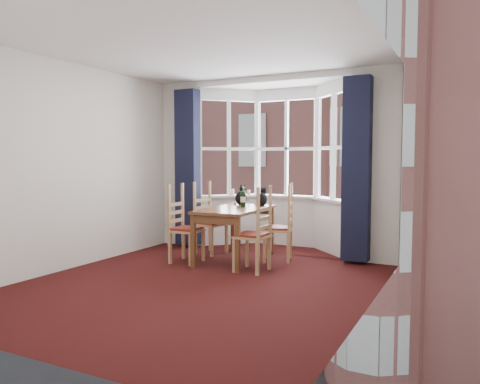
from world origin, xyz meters
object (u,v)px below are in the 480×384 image
Objects in this scene: candle_tall at (232,192)px; chair_right_far at (284,229)px; cat_right at (262,198)px; dining_table at (235,215)px; chair_left_near at (181,230)px; candle_extra at (249,193)px; cat_left at (241,197)px; candle_short at (242,193)px; chair_right_near at (258,237)px; wine_bottle at (243,198)px; chair_left_far at (207,223)px.

chair_right_far is at bearing -33.41° from candle_tall.
chair_right_far is 0.65m from cat_right.
chair_left_near reaches higher than dining_table.
cat_left is at bearing -73.67° from candle_extra.
candle_extra is at bearing 9.68° from candle_short.
chair_left_near is 1.33m from cat_right.
chair_right_near is at bearing -52.92° from cat_left.
cat_left is 1.09× the size of cat_right.
cat_left is 3.16× the size of candle_tall.
wine_bottle is at bearing -68.75° from candle_extra.
chair_right_near is (1.25, -0.06, 0.00)m from chair_left_near.
chair_left_far is 3.03× the size of wine_bottle.
candle_tall reaches higher than candle_short.
wine_bottle reaches higher than chair_right_near.
cat_right reaches higher than candle_tall.
cat_left is at bearing 121.03° from wine_bottle.
cat_right is (0.22, 0.49, 0.21)m from dining_table.
candle_short is (-0.51, 0.98, 0.00)m from wine_bottle.
dining_table is at bearing -114.02° from cat_right.
cat_right is 2.90× the size of candle_tall.
cat_right is (0.89, 0.18, 0.42)m from chair_left_far.
cat_left is 0.36m from cat_right.
cat_left reaches higher than candle_tall.
wine_bottle is 1.17m from candle_tall.
cat_left is at bearing -64.51° from candle_short.
chair_right_near is 8.87× the size of candle_tall.
candle_tall is (-1.30, 0.86, 0.45)m from chair_right_far.
cat_left is (-0.81, 0.22, 0.43)m from chair_right_far.
candle_extra is (-0.20, 0.69, 0.01)m from cat_left.
cat_right is at bearing 155.05° from chair_right_far.
cat_right reaches higher than chair_left_far.
cat_right reaches higher than chair_right_far.
candle_tall is 0.18m from candle_short.
wine_bottle is at bearing 40.84° from chair_left_near.
candle_extra is (-0.57, 0.70, 0.02)m from cat_right.
candle_short is (-1.13, 0.89, 0.44)m from chair_right_far.
cat_left reaches higher than candle_short.
candle_tall reaches higher than chair_left_far.
chair_left_far is 2.81× the size of cat_left.
candle_extra reaches higher than chair_right_far.
dining_table is 0.81m from chair_left_near.
cat_left is 0.74m from candle_short.
chair_left_far is 3.06× the size of cat_right.
chair_left_near is at bearing -134.12° from cat_right.
dining_table is 1.26m from candle_extra.
dining_table is 0.56m from cat_left.
cat_right is 0.90m from candle_extra.
chair_right_far is 1.50m from candle_short.
wine_bottle reaches higher than candle_tall.
chair_left_near is at bearing -97.03° from candle_short.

